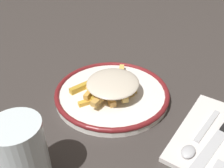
# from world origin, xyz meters

# --- Properties ---
(ground_plane) EXTENTS (2.60, 2.60, 0.00)m
(ground_plane) POSITION_xyz_m (0.00, 0.00, 0.00)
(ground_plane) COLOR #38322F
(plate) EXTENTS (0.26, 0.26, 0.02)m
(plate) POSITION_xyz_m (0.00, 0.00, 0.01)
(plate) COLOR white
(plate) RESTS_ON ground_plane
(fries_heap) EXTENTS (0.16, 0.18, 0.04)m
(fries_heap) POSITION_xyz_m (-0.00, 0.01, 0.04)
(fries_heap) COLOR orange
(fries_heap) RESTS_ON plate
(napkin) EXTENTS (0.14, 0.21, 0.01)m
(napkin) POSITION_xyz_m (-0.24, 0.00, 0.01)
(napkin) COLOR silver
(napkin) RESTS_ON ground_plane
(knife) EXTENTS (0.04, 0.21, 0.01)m
(knife) POSITION_xyz_m (-0.24, -0.02, 0.01)
(knife) COLOR black
(knife) RESTS_ON napkin
(spoon) EXTENTS (0.03, 0.15, 0.01)m
(spoon) POSITION_xyz_m (-0.20, 0.04, 0.01)
(spoon) COLOR silver
(spoon) RESTS_ON napkin
(water_glass) EXTENTS (0.07, 0.07, 0.12)m
(water_glass) POSITION_xyz_m (-0.01, 0.25, 0.06)
(water_glass) COLOR silver
(water_glass) RESTS_ON ground_plane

